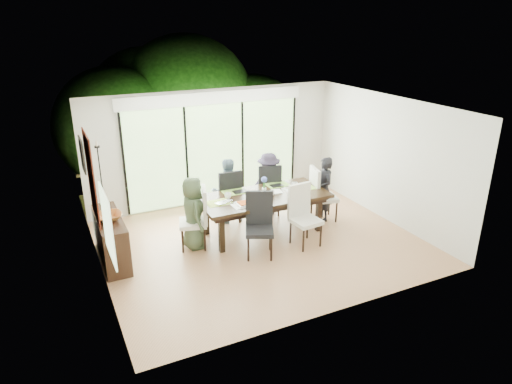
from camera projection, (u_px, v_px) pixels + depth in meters
name	position (u px, v px, depth m)	size (l,w,h in m)	color
floor	(261.00, 243.00, 9.04)	(6.00, 5.00, 0.01)	#925B3A
ceiling	(262.00, 107.00, 8.07)	(6.00, 5.00, 0.01)	white
wall_back	(214.00, 147.00, 10.67)	(6.00, 0.02, 2.70)	beige
wall_front	(340.00, 232.00, 6.44)	(6.00, 0.02, 2.70)	silver
wall_left	(94.00, 206.00, 7.34)	(0.02, 5.00, 2.70)	silver
wall_right	(387.00, 159.00, 9.77)	(0.02, 5.00, 2.70)	silver
glass_doors	(215.00, 154.00, 10.69)	(4.20, 0.02, 2.30)	#598C3F
blinds_header	(213.00, 98.00, 10.22)	(4.40, 0.06, 0.28)	white
mullion_a	(124.00, 165.00, 9.83)	(0.05, 0.04, 2.30)	black
mullion_b	(187.00, 157.00, 10.40)	(0.05, 0.04, 2.30)	black
mullion_c	(243.00, 150.00, 10.96)	(0.05, 0.04, 2.30)	black
mullion_d	(293.00, 144.00, 11.53)	(0.05, 0.04, 2.30)	black
side_window	(108.00, 225.00, 6.29)	(0.02, 0.90, 1.00)	#8CAD7F
deck	(204.00, 191.00, 11.92)	(6.00, 1.80, 0.10)	brown
rail_top	(193.00, 161.00, 12.38)	(6.00, 0.08, 0.06)	brown
foliage_left	(115.00, 127.00, 12.18)	(3.20, 3.20, 3.20)	#14380F
foliage_mid	(187.00, 104.00, 13.44)	(4.00, 4.00, 4.00)	#14380F
foliage_right	(254.00, 122.00, 13.69)	(2.80, 2.80, 2.80)	#14380F
foliage_far	(148.00, 109.00, 13.69)	(3.60, 3.60, 3.60)	#14380F
table_top	(263.00, 197.00, 9.22)	(2.65, 1.21, 0.07)	black
table_apron	(263.00, 201.00, 9.26)	(2.43, 0.99, 0.11)	black
table_leg_fl	(222.00, 234.00, 8.57)	(0.10, 0.10, 0.76)	black
table_leg_fr	(319.00, 214.00, 9.45)	(0.10, 0.10, 0.76)	black
table_leg_bl	(206.00, 217.00, 9.30)	(0.10, 0.10, 0.76)	black
table_leg_br	(298.00, 200.00, 10.17)	(0.10, 0.10, 0.76)	black
chair_left_end	(192.00, 218.00, 8.69)	(0.51, 0.51, 1.21)	silver
chair_right_end	(325.00, 194.00, 9.90)	(0.51, 0.51, 1.21)	beige
chair_far_left	(227.00, 195.00, 9.83)	(0.51, 0.51, 1.21)	black
chair_far_right	(268.00, 188.00, 10.23)	(0.51, 0.51, 1.21)	black
chair_near_left	(260.00, 226.00, 8.36)	(0.51, 0.51, 1.21)	black
chair_near_right	(306.00, 216.00, 8.76)	(0.51, 0.51, 1.21)	silver
person_left_end	(193.00, 213.00, 8.66)	(0.66, 0.42, 1.42)	#3F5035
person_right_end	(324.00, 189.00, 9.85)	(0.66, 0.42, 1.42)	black
person_far_left	(227.00, 191.00, 9.77)	(0.66, 0.42, 1.42)	slate
person_far_right	(268.00, 184.00, 10.17)	(0.66, 0.42, 1.42)	#261F2E
placemat_left	(219.00, 203.00, 8.83)	(0.49, 0.35, 0.01)	#A0B942
placemat_right	(303.00, 188.00, 9.59)	(0.49, 0.35, 0.01)	#83A83C
placemat_far_l	(235.00, 192.00, 9.37)	(0.49, 0.35, 0.01)	#88BC43
placemat_far_r	(278.00, 185.00, 9.77)	(0.49, 0.35, 0.01)	#76A73B
placemat_paper	(244.00, 205.00, 8.74)	(0.49, 0.35, 0.01)	white
tablet_far_l	(240.00, 192.00, 9.36)	(0.29, 0.20, 0.01)	black
tablet_far_r	(277.00, 185.00, 9.70)	(0.26, 0.19, 0.01)	black
papers	(294.00, 190.00, 9.45)	(0.33, 0.24, 0.00)	white
platter_base	(244.00, 204.00, 8.73)	(0.29, 0.29, 0.03)	white
platter_snacks	(244.00, 203.00, 8.72)	(0.22, 0.22, 0.02)	#C74B17
vase	(264.00, 191.00, 9.25)	(0.09, 0.09, 0.13)	silver
hyacinth_stems	(264.00, 185.00, 9.20)	(0.04, 0.04, 0.18)	#337226
hyacinth_blooms	(264.00, 180.00, 9.16)	(0.12, 0.12, 0.12)	#5469D2
laptop	(226.00, 203.00, 8.78)	(0.36, 0.23, 0.03)	silver
cup_a	(228.00, 196.00, 9.04)	(0.14, 0.14, 0.11)	white
cup_b	(272.00, 193.00, 9.17)	(0.11, 0.11, 0.10)	white
cup_c	(295.00, 185.00, 9.60)	(0.14, 0.14, 0.11)	white
book	(273.00, 192.00, 9.35)	(0.18, 0.25, 0.02)	white
sideboard	(111.00, 239.00, 8.26)	(0.43, 1.53, 0.86)	black
bowl	(109.00, 217.00, 8.00)	(0.45, 0.45, 0.11)	#935020
candlestick_base	(105.00, 209.00, 8.39)	(0.10, 0.10, 0.04)	black
candlestick_shaft	(101.00, 179.00, 8.18)	(0.02, 0.02, 1.19)	black
candlestick_pan	(97.00, 147.00, 7.97)	(0.10, 0.10, 0.03)	black
candle	(97.00, 144.00, 7.95)	(0.03, 0.03, 0.10)	silver
tapestry	(91.00, 177.00, 7.57)	(0.02, 1.00, 1.50)	maroon
art_frame	(82.00, 155.00, 8.65)	(0.03, 0.55, 0.65)	black
art_canvas	(83.00, 155.00, 8.65)	(0.01, 0.45, 0.55)	#194E51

